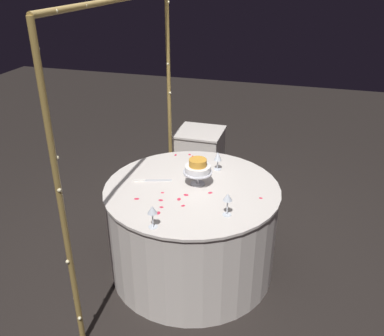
# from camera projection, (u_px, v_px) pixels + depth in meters

# --- Properties ---
(ground_plane) EXTENTS (12.00, 12.00, 0.00)m
(ground_plane) POSITION_uv_depth(u_px,v_px,m) (192.00, 267.00, 3.45)
(ground_plane) COLOR black
(decorative_arch) EXTENTS (1.91, 0.06, 2.08)m
(decorative_arch) POSITION_uv_depth(u_px,v_px,m) (127.00, 106.00, 2.96)
(decorative_arch) COLOR olive
(decorative_arch) RESTS_ON ground
(main_table) EXTENTS (1.33, 1.33, 0.76)m
(main_table) POSITION_uv_depth(u_px,v_px,m) (192.00, 229.00, 3.28)
(main_table) COLOR silver
(main_table) RESTS_ON ground
(side_table) EXTENTS (0.46, 0.46, 0.73)m
(side_table) POSITION_uv_depth(u_px,v_px,m) (200.00, 163.00, 4.40)
(side_table) COLOR silver
(side_table) RESTS_ON ground
(tiered_cake) EXTENTS (0.22, 0.22, 0.21)m
(tiered_cake) POSITION_uv_depth(u_px,v_px,m) (198.00, 168.00, 3.09)
(tiered_cake) COLOR silver
(tiered_cake) RESTS_ON main_table
(wine_glass_0) EXTENTS (0.06, 0.06, 0.16)m
(wine_glass_0) POSITION_uv_depth(u_px,v_px,m) (228.00, 198.00, 2.71)
(wine_glass_0) COLOR silver
(wine_glass_0) RESTS_ON main_table
(wine_glass_1) EXTENTS (0.06, 0.06, 0.16)m
(wine_glass_1) POSITION_uv_depth(u_px,v_px,m) (218.00, 157.00, 3.32)
(wine_glass_1) COLOR silver
(wine_glass_1) RESTS_ON main_table
(wine_glass_2) EXTENTS (0.06, 0.06, 0.13)m
(wine_glass_2) POSITION_uv_depth(u_px,v_px,m) (195.00, 162.00, 3.27)
(wine_glass_2) COLOR silver
(wine_glass_2) RESTS_ON main_table
(wine_glass_3) EXTENTS (0.06, 0.06, 0.16)m
(wine_glass_3) POSITION_uv_depth(u_px,v_px,m) (152.00, 211.00, 2.58)
(wine_glass_3) COLOR silver
(wine_glass_3) RESTS_ON main_table
(cake_knife) EXTENTS (0.11, 0.29, 0.01)m
(cake_knife) POSITION_uv_depth(u_px,v_px,m) (150.00, 180.00, 3.19)
(cake_knife) COLOR silver
(cake_knife) RESTS_ON main_table
(rose_petal_0) EXTENTS (0.03, 0.02, 0.00)m
(rose_petal_0) POSITION_uv_depth(u_px,v_px,m) (176.00, 155.00, 3.62)
(rose_petal_0) COLOR #E02D47
(rose_petal_0) RESTS_ON main_table
(rose_petal_1) EXTENTS (0.04, 0.04, 0.00)m
(rose_petal_1) POSITION_uv_depth(u_px,v_px,m) (183.00, 206.00, 2.87)
(rose_petal_1) COLOR #E02D47
(rose_petal_1) RESTS_ON main_table
(rose_petal_2) EXTENTS (0.02, 0.02, 0.00)m
(rose_petal_2) POSITION_uv_depth(u_px,v_px,m) (193.00, 156.00, 3.60)
(rose_petal_2) COLOR #E02D47
(rose_petal_2) RESTS_ON main_table
(rose_petal_3) EXTENTS (0.03, 0.03, 0.00)m
(rose_petal_3) POSITION_uv_depth(u_px,v_px,m) (206.00, 171.00, 3.35)
(rose_petal_3) COLOR #E02D47
(rose_petal_3) RESTS_ON main_table
(rose_petal_4) EXTENTS (0.04, 0.03, 0.00)m
(rose_petal_4) POSITION_uv_depth(u_px,v_px,m) (179.00, 199.00, 2.94)
(rose_petal_4) COLOR #E02D47
(rose_petal_4) RESTS_ON main_table
(rose_petal_5) EXTENTS (0.03, 0.04, 0.00)m
(rose_petal_5) POSITION_uv_depth(u_px,v_px,m) (161.00, 200.00, 2.93)
(rose_petal_5) COLOR #E02D47
(rose_petal_5) RESTS_ON main_table
(rose_petal_6) EXTENTS (0.03, 0.04, 0.00)m
(rose_petal_6) POSITION_uv_depth(u_px,v_px,m) (186.00, 195.00, 3.00)
(rose_petal_6) COLOR #E02D47
(rose_petal_6) RESTS_ON main_table
(rose_petal_7) EXTENTS (0.03, 0.04, 0.00)m
(rose_petal_7) POSITION_uv_depth(u_px,v_px,m) (137.00, 199.00, 2.95)
(rose_petal_7) COLOR #E02D47
(rose_petal_7) RESTS_ON main_table
(rose_petal_8) EXTENTS (0.04, 0.03, 0.00)m
(rose_petal_8) POSITION_uv_depth(u_px,v_px,m) (158.00, 213.00, 2.78)
(rose_petal_8) COLOR #E02D47
(rose_petal_8) RESTS_ON main_table
(rose_petal_9) EXTENTS (0.02, 0.03, 0.00)m
(rose_petal_9) POSITION_uv_depth(u_px,v_px,m) (163.00, 193.00, 3.03)
(rose_petal_9) COLOR #E02D47
(rose_petal_9) RESTS_ON main_table
(rose_petal_10) EXTENTS (0.04, 0.03, 0.00)m
(rose_petal_10) POSITION_uv_depth(u_px,v_px,m) (190.00, 155.00, 3.63)
(rose_petal_10) COLOR #E02D47
(rose_petal_10) RESTS_ON main_table
(rose_petal_11) EXTENTS (0.02, 0.03, 0.00)m
(rose_petal_11) POSITION_uv_depth(u_px,v_px,m) (261.00, 198.00, 2.96)
(rose_petal_11) COLOR #E02D47
(rose_petal_11) RESTS_ON main_table
(rose_petal_12) EXTENTS (0.04, 0.04, 0.00)m
(rose_petal_12) POSITION_uv_depth(u_px,v_px,m) (210.00, 193.00, 3.03)
(rose_petal_12) COLOR #E02D47
(rose_petal_12) RESTS_ON main_table
(rose_petal_13) EXTENTS (0.02, 0.03, 0.00)m
(rose_petal_13) POSITION_uv_depth(u_px,v_px,m) (161.00, 207.00, 2.85)
(rose_petal_13) COLOR #E02D47
(rose_petal_13) RESTS_ON main_table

